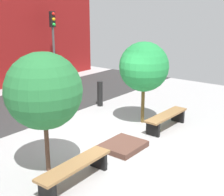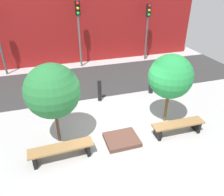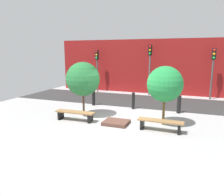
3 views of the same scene
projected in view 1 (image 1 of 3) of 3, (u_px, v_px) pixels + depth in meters
name	position (u px, v px, depth m)	size (l,w,h in m)	color
ground_plane	(112.00, 145.00, 8.87)	(18.00, 18.00, 0.00)	#9C9C9C
road_strip	(9.00, 111.00, 11.81)	(18.00, 4.13, 0.01)	#2D2D2D
bench_left	(75.00, 169.00, 6.85)	(2.01, 0.51, 0.47)	black
bench_right	(166.00, 118.00, 9.99)	(1.94, 0.49, 0.48)	black
planter_bed	(123.00, 146.00, 8.61)	(1.15, 0.98, 0.15)	brown
tree_behind_left_bench	(44.00, 91.00, 6.94)	(1.75, 1.75, 2.84)	brown
tree_behind_right_bench	(144.00, 67.00, 10.09)	(1.62, 1.62, 2.72)	brown
bollard_left	(49.00, 110.00, 10.30)	(0.18, 0.18, 0.99)	black
bollard_center	(100.00, 94.00, 12.27)	(0.22, 0.22, 0.99)	black
traffic_light_mid_east	(53.00, 34.00, 15.89)	(0.28, 0.27, 3.59)	#4B4B4B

